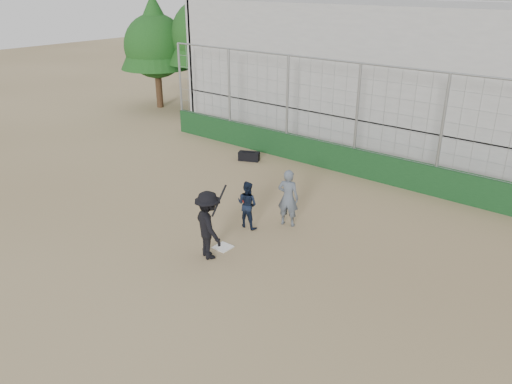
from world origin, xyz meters
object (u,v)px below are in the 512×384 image
Objects in this scene: equipment_bag at (249,156)px; batter_at_plate at (209,225)px; catcher_crouched at (247,212)px; umpire at (288,201)px.

batter_at_plate is at bearing -57.94° from equipment_bag.
equipment_bag is at bearing 129.39° from catcher_crouched.
catcher_crouched is 1.21m from umpire.
catcher_crouched is at bearing 30.59° from umpire.
catcher_crouched is 0.64× the size of umpire.
batter_at_plate reaches higher than catcher_crouched.
equipment_bag is at bearing -54.48° from umpire.
batter_at_plate is 1.27× the size of umpire.
umpire is at bearing 79.83° from batter_at_plate.
umpire is at bearing 46.25° from catcher_crouched.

